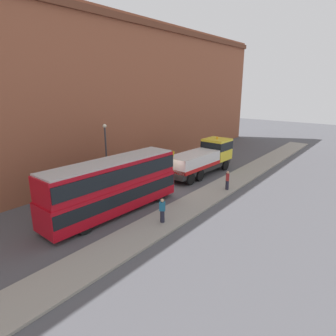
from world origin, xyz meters
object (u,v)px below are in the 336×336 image
Objects in this scene: double_decker_bus at (113,184)px; pedestrian_onlooker at (162,211)px; recovery_tow_truck at (203,158)px; pedestrian_bystander at (227,181)px; street_lamp at (106,150)px.

pedestrian_onlooker is at bearing -76.63° from double_decker_bus.
recovery_tow_truck is 0.92× the size of double_decker_bus.
recovery_tow_truck reaches higher than pedestrian_bystander.
pedestrian_bystander is 0.29× the size of street_lamp.
double_decker_bus reaches higher than recovery_tow_truck.
pedestrian_bystander is at bearing -123.13° from recovery_tow_truck.
recovery_tow_truck is 10.31m from street_lamp.
pedestrian_onlooker is (-11.83, -3.95, -0.77)m from recovery_tow_truck.
street_lamp is at bearing 55.83° from double_decker_bus.
street_lamp reaches higher than double_decker_bus.
pedestrian_onlooker is 1.00× the size of pedestrian_bystander.
recovery_tow_truck is at bearing -67.50° from pedestrian_bystander.
pedestrian_bystander is 11.40m from street_lamp.
recovery_tow_truck is 12.60m from double_decker_bus.
double_decker_bus reaches higher than pedestrian_bystander.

